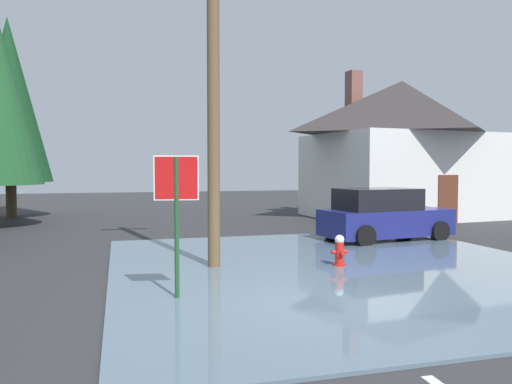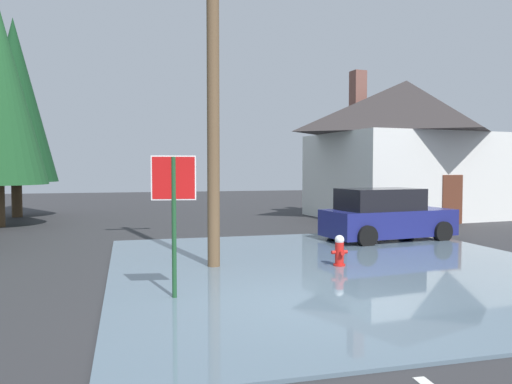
{
  "view_description": "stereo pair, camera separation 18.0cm",
  "coord_description": "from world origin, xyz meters",
  "px_view_note": "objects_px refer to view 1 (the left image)",
  "views": [
    {
      "loc": [
        -3.12,
        -7.5,
        2.29
      ],
      "look_at": [
        0.01,
        3.67,
        1.72
      ],
      "focal_mm": 34.65,
      "sensor_mm": 36.0,
      "label": 1
    },
    {
      "loc": [
        -2.95,
        -7.55,
        2.29
      ],
      "look_at": [
        0.01,
        3.67,
        1.72
      ],
      "focal_mm": 34.65,
      "sensor_mm": 36.0,
      "label": 2
    }
  ],
  "objects_px": {
    "parked_car": "(383,216)",
    "pine_tree_tall_left": "(9,100)",
    "fire_hydrant": "(340,252)",
    "stop_sign_near": "(176,197)",
    "house": "(401,147)",
    "utility_pole": "(213,41)"
  },
  "relations": [
    {
      "from": "parked_car",
      "to": "pine_tree_tall_left",
      "type": "height_order",
      "value": "pine_tree_tall_left"
    },
    {
      "from": "fire_hydrant",
      "to": "utility_pole",
      "type": "height_order",
      "value": "utility_pole"
    },
    {
      "from": "utility_pole",
      "to": "parked_car",
      "type": "distance_m",
      "value": 7.87
    },
    {
      "from": "stop_sign_near",
      "to": "parked_car",
      "type": "relative_size",
      "value": 0.59
    },
    {
      "from": "fire_hydrant",
      "to": "stop_sign_near",
      "type": "bearing_deg",
      "value": -154.97
    },
    {
      "from": "house",
      "to": "pine_tree_tall_left",
      "type": "xyz_separation_m",
      "value": [
        -17.41,
        4.62,
        2.12
      ]
    },
    {
      "from": "house",
      "to": "pine_tree_tall_left",
      "type": "height_order",
      "value": "pine_tree_tall_left"
    },
    {
      "from": "stop_sign_near",
      "to": "utility_pole",
      "type": "xyz_separation_m",
      "value": [
        1.12,
        2.5,
        3.32
      ]
    },
    {
      "from": "fire_hydrant",
      "to": "utility_pole",
      "type": "distance_m",
      "value": 5.54
    },
    {
      "from": "fire_hydrant",
      "to": "parked_car",
      "type": "relative_size",
      "value": 0.18
    },
    {
      "from": "house",
      "to": "parked_car",
      "type": "bearing_deg",
      "value": -125.59
    },
    {
      "from": "fire_hydrant",
      "to": "parked_car",
      "type": "distance_m",
      "value": 4.73
    },
    {
      "from": "fire_hydrant",
      "to": "utility_pole",
      "type": "relative_size",
      "value": 0.08
    },
    {
      "from": "pine_tree_tall_left",
      "to": "parked_car",
      "type": "bearing_deg",
      "value": -41.05
    },
    {
      "from": "house",
      "to": "parked_car",
      "type": "relative_size",
      "value": 2.08
    },
    {
      "from": "stop_sign_near",
      "to": "parked_car",
      "type": "bearing_deg",
      "value": 37.04
    },
    {
      "from": "stop_sign_near",
      "to": "fire_hydrant",
      "type": "relative_size",
      "value": 3.3
    },
    {
      "from": "fire_hydrant",
      "to": "pine_tree_tall_left",
      "type": "relative_size",
      "value": 0.08
    },
    {
      "from": "fire_hydrant",
      "to": "pine_tree_tall_left",
      "type": "height_order",
      "value": "pine_tree_tall_left"
    },
    {
      "from": "house",
      "to": "pine_tree_tall_left",
      "type": "bearing_deg",
      "value": 165.13
    },
    {
      "from": "pine_tree_tall_left",
      "to": "house",
      "type": "bearing_deg",
      "value": -14.87
    },
    {
      "from": "stop_sign_near",
      "to": "fire_hydrant",
      "type": "distance_m",
      "value": 4.54
    }
  ]
}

